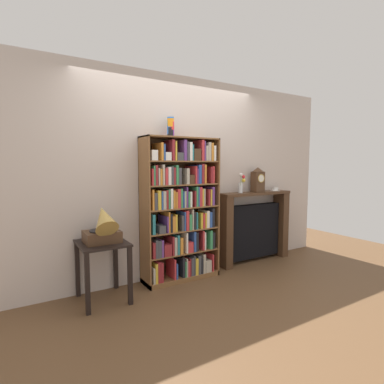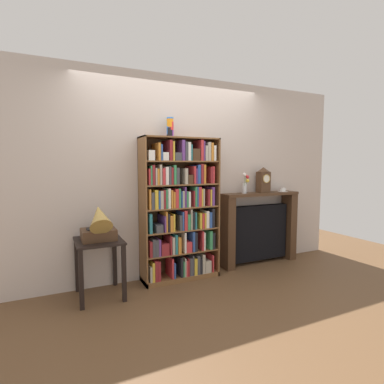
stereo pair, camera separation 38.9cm
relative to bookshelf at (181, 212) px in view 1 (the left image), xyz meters
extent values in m
cube|color=brown|center=(0.00, -0.13, -0.88)|extent=(8.04, 6.40, 0.02)
cube|color=beige|center=(0.14, 0.21, 0.43)|extent=(5.04, 0.08, 2.60)
cube|color=brown|center=(-0.48, 0.01, 0.03)|extent=(0.02, 0.33, 1.80)
cube|color=brown|center=(0.49, 0.01, 0.03)|extent=(0.02, 0.33, 1.80)
cube|color=brown|center=(0.00, 0.17, 0.03)|extent=(0.99, 0.01, 1.80)
cube|color=brown|center=(0.00, 0.01, 0.92)|extent=(0.99, 0.33, 0.02)
cube|color=brown|center=(0.00, 0.01, -0.84)|extent=(0.99, 0.33, 0.06)
cube|color=#B2A893|center=(-0.43, -0.01, -0.71)|extent=(0.03, 0.27, 0.19)
cube|color=gold|center=(-0.40, -0.03, -0.69)|extent=(0.03, 0.23, 0.24)
cube|color=maroon|center=(-0.37, -0.02, -0.68)|extent=(0.03, 0.24, 0.25)
cube|color=maroon|center=(-0.33, -0.01, -0.69)|extent=(0.03, 0.27, 0.24)
cube|color=#C63338|center=(-0.16, -0.02, -0.68)|extent=(0.02, 0.24, 0.25)
cube|color=#2D519E|center=(-0.13, -0.02, -0.71)|extent=(0.02, 0.25, 0.19)
cube|color=black|center=(-0.03, -0.02, -0.68)|extent=(0.03, 0.25, 0.24)
cube|color=#388E56|center=(-0.01, 0.00, -0.71)|extent=(0.02, 0.28, 0.20)
cube|color=#B2A893|center=(0.01, -0.03, -0.69)|extent=(0.02, 0.23, 0.23)
cube|color=#C63338|center=(0.04, -0.02, -0.71)|extent=(0.02, 0.24, 0.20)
cube|color=maroon|center=(0.06, -0.03, -0.70)|extent=(0.02, 0.22, 0.22)
cube|color=#424247|center=(0.09, -0.02, -0.69)|extent=(0.04, 0.24, 0.22)
cube|color=#424247|center=(0.12, -0.04, -0.68)|extent=(0.02, 0.22, 0.25)
cube|color=gold|center=(0.16, -0.01, -0.70)|extent=(0.04, 0.27, 0.21)
cube|color=#424247|center=(0.20, -0.01, -0.69)|extent=(0.04, 0.27, 0.24)
cube|color=black|center=(0.24, -0.02, -0.71)|extent=(0.02, 0.24, 0.20)
cube|color=#B2A893|center=(0.27, -0.01, -0.68)|extent=(0.04, 0.27, 0.25)
cube|color=#B2A893|center=(0.34, -0.04, -0.73)|extent=(0.08, 0.21, 0.16)
cube|color=#C63338|center=(0.41, -0.04, -0.70)|extent=(0.02, 0.22, 0.22)
cube|color=brown|center=(0.00, 0.01, -0.51)|extent=(0.95, 0.31, 0.02)
cube|color=maroon|center=(-0.43, -0.02, -0.41)|extent=(0.03, 0.24, 0.19)
cube|color=#424247|center=(-0.39, -0.02, -0.40)|extent=(0.03, 0.25, 0.21)
cube|color=#424247|center=(-0.35, -0.02, -0.40)|extent=(0.04, 0.26, 0.20)
cube|color=#663884|center=(-0.32, -0.01, -0.40)|extent=(0.03, 0.27, 0.20)
cube|color=maroon|center=(-0.25, -0.05, -0.43)|extent=(0.10, 0.19, 0.15)
cube|color=maroon|center=(-0.18, -0.01, -0.39)|extent=(0.02, 0.27, 0.23)
cube|color=#B2A893|center=(-0.14, -0.01, -0.39)|extent=(0.03, 0.26, 0.22)
cube|color=teal|center=(-0.11, -0.02, -0.38)|extent=(0.03, 0.25, 0.24)
cube|color=orange|center=(-0.06, -0.01, -0.40)|extent=(0.04, 0.28, 0.20)
cube|color=white|center=(0.01, -0.03, -0.37)|extent=(0.02, 0.23, 0.26)
cube|color=#C63338|center=(0.06, -0.04, -0.44)|extent=(0.08, 0.21, 0.13)
cube|color=#2D519E|center=(0.13, -0.02, -0.37)|extent=(0.03, 0.26, 0.26)
cube|color=black|center=(0.16, -0.03, -0.38)|extent=(0.03, 0.23, 0.24)
cube|color=#C63338|center=(0.26, -0.01, -0.38)|extent=(0.02, 0.27, 0.25)
cube|color=white|center=(0.28, 0.00, -0.39)|extent=(0.02, 0.28, 0.23)
cube|color=#388E56|center=(0.38, -0.02, -0.38)|extent=(0.04, 0.25, 0.24)
cube|color=black|center=(0.42, -0.01, -0.40)|extent=(0.04, 0.27, 0.21)
cube|color=brown|center=(0.00, 0.01, -0.22)|extent=(0.95, 0.31, 0.02)
cube|color=teal|center=(-0.43, -0.02, -0.10)|extent=(0.03, 0.25, 0.23)
cube|color=#424247|center=(-0.32, -0.03, -0.17)|extent=(0.09, 0.23, 0.10)
cube|color=#663884|center=(-0.25, -0.01, -0.12)|extent=(0.02, 0.27, 0.20)
cube|color=orange|center=(-0.23, -0.02, -0.09)|extent=(0.02, 0.25, 0.25)
cube|color=black|center=(-0.20, -0.03, -0.10)|extent=(0.02, 0.23, 0.22)
cube|color=orange|center=(-0.17, -0.03, -0.12)|extent=(0.04, 0.22, 0.19)
cube|color=gold|center=(-0.13, -0.02, -0.11)|extent=(0.02, 0.24, 0.21)
cube|color=#424247|center=(-0.04, 0.00, -0.12)|extent=(0.03, 0.28, 0.19)
cube|color=#2D519E|center=(-0.02, -0.03, -0.10)|extent=(0.02, 0.23, 0.23)
cube|color=#C63338|center=(0.02, -0.01, -0.09)|extent=(0.04, 0.27, 0.24)
cube|color=#388E56|center=(0.06, -0.03, -0.12)|extent=(0.04, 0.22, 0.19)
cube|color=#B2A893|center=(0.10, -0.01, -0.09)|extent=(0.02, 0.27, 0.26)
cube|color=black|center=(0.13, -0.01, -0.10)|extent=(0.03, 0.27, 0.22)
cube|color=teal|center=(0.16, -0.03, -0.11)|extent=(0.02, 0.23, 0.21)
cube|color=gold|center=(0.23, -0.01, -0.12)|extent=(0.03, 0.27, 0.20)
cube|color=#C63338|center=(0.26, -0.02, -0.12)|extent=(0.03, 0.25, 0.19)
cube|color=gold|center=(0.29, -0.02, -0.12)|extent=(0.02, 0.25, 0.20)
cube|color=white|center=(0.33, -0.03, -0.11)|extent=(0.04, 0.22, 0.22)
cube|color=#2D519E|center=(0.37, 0.00, -0.12)|extent=(0.04, 0.28, 0.20)
cube|color=black|center=(0.41, -0.03, -0.09)|extent=(0.03, 0.22, 0.25)
cube|color=brown|center=(0.00, 0.01, 0.06)|extent=(0.95, 0.31, 0.02)
cube|color=orange|center=(-0.43, -0.02, 0.19)|extent=(0.02, 0.26, 0.24)
cube|color=#424247|center=(-0.40, -0.02, 0.17)|extent=(0.04, 0.25, 0.20)
cube|color=gold|center=(-0.36, -0.02, 0.18)|extent=(0.04, 0.26, 0.23)
cube|color=#2D519E|center=(-0.32, -0.03, 0.18)|extent=(0.02, 0.23, 0.21)
cube|color=#B2A893|center=(-0.29, -0.01, 0.18)|extent=(0.04, 0.27, 0.22)
cube|color=maroon|center=(-0.26, 0.00, 0.18)|extent=(0.02, 0.28, 0.22)
cube|color=#388E56|center=(-0.23, -0.01, 0.19)|extent=(0.02, 0.27, 0.23)
cube|color=white|center=(-0.19, -0.03, 0.19)|extent=(0.03, 0.22, 0.24)
cube|color=orange|center=(-0.16, -0.01, 0.18)|extent=(0.02, 0.27, 0.22)
cube|color=orange|center=(-0.13, -0.02, 0.17)|extent=(0.02, 0.25, 0.20)
cube|color=#C63338|center=(-0.10, -0.01, 0.19)|extent=(0.04, 0.27, 0.23)
cube|color=#388E56|center=(-0.06, -0.03, 0.19)|extent=(0.02, 0.23, 0.24)
cube|color=#2D519E|center=(-0.03, -0.03, 0.17)|extent=(0.02, 0.22, 0.20)
cube|color=#B2A893|center=(-0.01, -0.03, 0.17)|extent=(0.02, 0.22, 0.20)
cube|color=#663884|center=(0.02, -0.03, 0.20)|extent=(0.02, 0.23, 0.25)
cube|color=#388E56|center=(0.04, -0.01, 0.17)|extent=(0.02, 0.27, 0.20)
cube|color=white|center=(0.07, -0.03, 0.17)|extent=(0.03, 0.22, 0.19)
cube|color=maroon|center=(0.14, -0.01, 0.17)|extent=(0.02, 0.26, 0.20)
cube|color=#388E56|center=(0.16, -0.02, 0.20)|extent=(0.03, 0.26, 0.25)
cube|color=#2D519E|center=(0.18, -0.03, 0.19)|extent=(0.02, 0.23, 0.25)
cube|color=#C63338|center=(0.22, -0.03, 0.19)|extent=(0.04, 0.24, 0.24)
cube|color=gold|center=(0.25, 0.00, 0.18)|extent=(0.02, 0.28, 0.22)
cube|color=#B2A893|center=(0.27, -0.01, 0.18)|extent=(0.02, 0.27, 0.22)
cube|color=maroon|center=(0.34, -0.04, 0.18)|extent=(0.03, 0.22, 0.21)
cube|color=gold|center=(0.37, -0.03, 0.17)|extent=(0.02, 0.23, 0.21)
cube|color=#663884|center=(0.41, -0.01, 0.19)|extent=(0.03, 0.26, 0.24)
cube|color=brown|center=(0.00, 0.01, 0.35)|extent=(0.95, 0.31, 0.02)
cube|color=#C63338|center=(-0.44, -0.03, 0.45)|extent=(0.02, 0.23, 0.19)
cube|color=#388E56|center=(-0.41, -0.03, 0.47)|extent=(0.02, 0.23, 0.23)
cube|color=maroon|center=(-0.39, -0.02, 0.47)|extent=(0.03, 0.26, 0.23)
cube|color=#B2A893|center=(-0.36, -0.01, 0.46)|extent=(0.02, 0.27, 0.20)
cube|color=orange|center=(-0.33, -0.02, 0.45)|extent=(0.03, 0.25, 0.19)
cube|color=#B2A893|center=(-0.30, -0.02, 0.48)|extent=(0.03, 0.26, 0.24)
cube|color=#C63338|center=(-0.26, -0.03, 0.46)|extent=(0.03, 0.23, 0.20)
cube|color=white|center=(-0.22, -0.03, 0.46)|extent=(0.04, 0.23, 0.21)
cube|color=#424247|center=(-0.18, 0.00, 0.47)|extent=(0.03, 0.28, 0.22)
cube|color=maroon|center=(-0.15, -0.03, 0.46)|extent=(0.03, 0.23, 0.20)
cube|color=#388E56|center=(-0.12, -0.02, 0.47)|extent=(0.03, 0.25, 0.23)
cube|color=#424247|center=(-0.08, -0.03, 0.46)|extent=(0.04, 0.24, 0.20)
cube|color=#B2A893|center=(0.03, -0.03, 0.45)|extent=(0.04, 0.22, 0.19)
cube|color=#472D1C|center=(0.09, -0.04, 0.41)|extent=(0.07, 0.20, 0.11)
cube|color=#C63338|center=(0.14, -0.01, 0.47)|extent=(0.02, 0.27, 0.22)
cube|color=#663884|center=(0.17, -0.01, 0.45)|extent=(0.02, 0.28, 0.19)
cube|color=#2D519E|center=(0.20, -0.01, 0.47)|extent=(0.04, 0.26, 0.23)
cube|color=maroon|center=(0.24, -0.01, 0.48)|extent=(0.03, 0.26, 0.25)
cube|color=orange|center=(0.28, 0.00, 0.48)|extent=(0.03, 0.28, 0.24)
cube|color=maroon|center=(0.38, -0.04, 0.46)|extent=(0.03, 0.22, 0.21)
cube|color=#C63338|center=(0.41, -0.01, 0.46)|extent=(0.02, 0.26, 0.21)
cube|color=brown|center=(0.00, 0.01, 0.63)|extent=(0.95, 0.31, 0.02)
cube|color=white|center=(-0.41, -0.05, 0.70)|extent=(0.07, 0.19, 0.12)
cube|color=orange|center=(-0.31, -0.01, 0.75)|extent=(0.03, 0.26, 0.21)
cube|color=#2D519E|center=(-0.29, -0.02, 0.74)|extent=(0.02, 0.25, 0.19)
cube|color=white|center=(-0.24, -0.05, 0.69)|extent=(0.07, 0.20, 0.10)
cube|color=maroon|center=(-0.17, -0.01, 0.77)|extent=(0.03, 0.27, 0.24)
cube|color=gold|center=(-0.14, -0.01, 0.76)|extent=(0.02, 0.26, 0.23)
cube|color=#424247|center=(-0.08, -0.03, 0.69)|extent=(0.08, 0.22, 0.10)
cube|color=#663884|center=(-0.01, -0.02, 0.77)|extent=(0.04, 0.26, 0.25)
cube|color=#424247|center=(0.03, -0.03, 0.76)|extent=(0.03, 0.23, 0.23)
cube|color=white|center=(0.07, -0.03, 0.76)|extent=(0.04, 0.24, 0.22)
cube|color=teal|center=(0.10, -0.02, 0.74)|extent=(0.02, 0.26, 0.20)
cube|color=#472D1C|center=(0.16, -0.04, 0.72)|extent=(0.10, 0.20, 0.15)
cube|color=#C63338|center=(0.24, -0.02, 0.77)|extent=(0.03, 0.24, 0.26)
cube|color=#663884|center=(0.27, -0.01, 0.77)|extent=(0.02, 0.27, 0.24)
cube|color=#B2A893|center=(0.31, -0.01, 0.74)|extent=(0.04, 0.27, 0.19)
cube|color=#B2A893|center=(0.35, 0.00, 0.76)|extent=(0.04, 0.28, 0.23)
cube|color=orange|center=(0.39, -0.01, 0.76)|extent=(0.03, 0.26, 0.23)
cube|color=white|center=(0.42, 0.00, 0.74)|extent=(0.03, 0.28, 0.19)
cylinder|color=purple|center=(-0.11, 0.06, 0.98)|extent=(0.08, 0.08, 0.10)
cylinder|color=black|center=(-0.11, 0.06, 1.00)|extent=(0.08, 0.08, 0.10)
cylinder|color=blue|center=(-0.11, 0.06, 1.02)|extent=(0.08, 0.08, 0.10)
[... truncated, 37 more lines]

